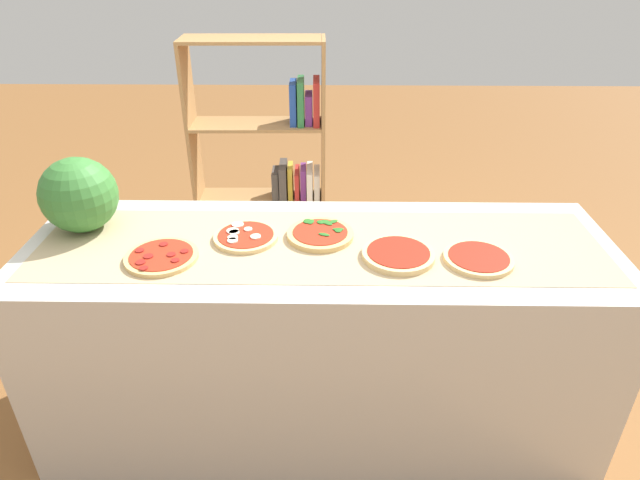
{
  "coord_description": "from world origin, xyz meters",
  "views": [
    {
      "loc": [
        0.03,
        -1.77,
        1.92
      ],
      "look_at": [
        0.0,
        0.0,
        0.91
      ],
      "focal_mm": 30.62,
      "sensor_mm": 36.0,
      "label": 1
    }
  ],
  "objects_px": {
    "pizza_pepperoni_0": "(161,257)",
    "pizza_spinach_2": "(320,234)",
    "pizza_plain_3": "(398,254)",
    "watermelon": "(79,195)",
    "pizza_mozzarella_1": "(246,236)",
    "pizza_plain_4": "(478,258)",
    "bookshelf": "(277,172)"
  },
  "relations": [
    {
      "from": "watermelon",
      "to": "pizza_mozzarella_1",
      "type": "bearing_deg",
      "value": -6.85
    },
    {
      "from": "pizza_mozzarella_1",
      "to": "pizza_plain_4",
      "type": "bearing_deg",
      "value": -9.77
    },
    {
      "from": "pizza_spinach_2",
      "to": "pizza_plain_3",
      "type": "bearing_deg",
      "value": -27.49
    },
    {
      "from": "pizza_pepperoni_0",
      "to": "pizza_plain_4",
      "type": "xyz_separation_m",
      "value": [
        1.14,
        0.0,
        0.0
      ]
    },
    {
      "from": "watermelon",
      "to": "bookshelf",
      "type": "xyz_separation_m",
      "value": [
        0.65,
        1.16,
        -0.38
      ]
    },
    {
      "from": "pizza_plain_4",
      "to": "pizza_mozzarella_1",
      "type": "bearing_deg",
      "value": 170.23
    },
    {
      "from": "pizza_mozzarella_1",
      "to": "watermelon",
      "type": "relative_size",
      "value": 0.84
    },
    {
      "from": "pizza_spinach_2",
      "to": "watermelon",
      "type": "xyz_separation_m",
      "value": [
        -0.93,
        0.06,
        0.13
      ]
    },
    {
      "from": "pizza_mozzarella_1",
      "to": "pizza_plain_4",
      "type": "distance_m",
      "value": 0.87
    },
    {
      "from": "pizza_pepperoni_0",
      "to": "bookshelf",
      "type": "height_order",
      "value": "bookshelf"
    },
    {
      "from": "pizza_pepperoni_0",
      "to": "pizza_mozzarella_1",
      "type": "height_order",
      "value": "pizza_mozzarella_1"
    },
    {
      "from": "pizza_pepperoni_0",
      "to": "watermelon",
      "type": "height_order",
      "value": "watermelon"
    },
    {
      "from": "pizza_spinach_2",
      "to": "pizza_mozzarella_1",
      "type": "bearing_deg",
      "value": -175.95
    },
    {
      "from": "pizza_mozzarella_1",
      "to": "watermelon",
      "type": "bearing_deg",
      "value": 173.15
    },
    {
      "from": "pizza_plain_3",
      "to": "pizza_plain_4",
      "type": "distance_m",
      "value": 0.28
    },
    {
      "from": "pizza_pepperoni_0",
      "to": "watermelon",
      "type": "relative_size",
      "value": 0.9
    },
    {
      "from": "pizza_pepperoni_0",
      "to": "pizza_plain_3",
      "type": "height_order",
      "value": "pizza_plain_3"
    },
    {
      "from": "watermelon",
      "to": "pizza_plain_4",
      "type": "bearing_deg",
      "value": -8.52
    },
    {
      "from": "watermelon",
      "to": "bookshelf",
      "type": "relative_size",
      "value": 0.21
    },
    {
      "from": "pizza_mozzarella_1",
      "to": "pizza_plain_3",
      "type": "distance_m",
      "value": 0.58
    },
    {
      "from": "pizza_mozzarella_1",
      "to": "pizza_plain_3",
      "type": "relative_size",
      "value": 0.94
    },
    {
      "from": "pizza_plain_3",
      "to": "watermelon",
      "type": "bearing_deg",
      "value": 170.42
    },
    {
      "from": "pizza_pepperoni_0",
      "to": "pizza_plain_4",
      "type": "bearing_deg",
      "value": 0.2
    },
    {
      "from": "bookshelf",
      "to": "pizza_spinach_2",
      "type": "bearing_deg",
      "value": -77.21
    },
    {
      "from": "watermelon",
      "to": "pizza_plain_3",
      "type": "bearing_deg",
      "value": -9.58
    },
    {
      "from": "pizza_spinach_2",
      "to": "pizza_plain_3",
      "type": "xyz_separation_m",
      "value": [
        0.28,
        -0.15,
        0.0
      ]
    },
    {
      "from": "pizza_pepperoni_0",
      "to": "pizza_spinach_2",
      "type": "distance_m",
      "value": 0.59
    },
    {
      "from": "pizza_plain_3",
      "to": "bookshelf",
      "type": "height_order",
      "value": "bookshelf"
    },
    {
      "from": "pizza_pepperoni_0",
      "to": "pizza_spinach_2",
      "type": "xyz_separation_m",
      "value": [
        0.57,
        0.17,
        0.0
      ]
    },
    {
      "from": "pizza_mozzarella_1",
      "to": "pizza_spinach_2",
      "type": "height_order",
      "value": "pizza_spinach_2"
    },
    {
      "from": "watermelon",
      "to": "pizza_pepperoni_0",
      "type": "bearing_deg",
      "value": -32.32
    },
    {
      "from": "pizza_mozzarella_1",
      "to": "bookshelf",
      "type": "distance_m",
      "value": 1.26
    }
  ]
}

